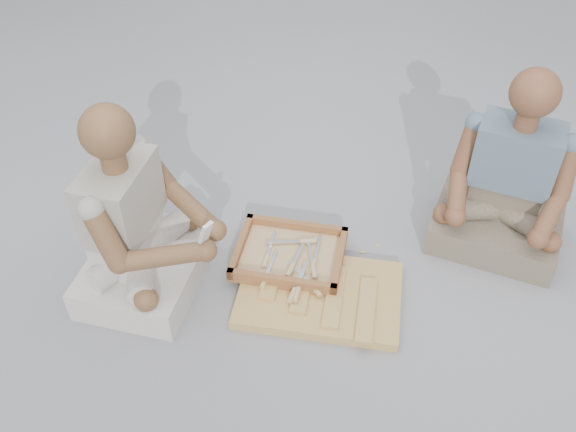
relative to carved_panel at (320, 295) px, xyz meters
The scene contains 27 objects.
ground 0.23m from the carved_panel, 161.42° to the right, with size 60.00×60.00×0.00m, color #949599.
carved_panel is the anchor object (origin of this frame).
tool_tray 0.23m from the carved_panel, 153.43° to the left, with size 0.55×0.49×0.06m.
chisel_0 0.28m from the carved_panel, behind, with size 0.09×0.21×0.02m.
chisel_1 0.23m from the carved_panel, 163.53° to the right, with size 0.07×0.22×0.02m.
chisel_2 0.12m from the carved_panel, 138.44° to the right, with size 0.06×0.22×0.02m.
chisel_3 0.16m from the carved_panel, 168.88° to the left, with size 0.06×0.22×0.02m.
chisel_4 0.05m from the carved_panel, 161.35° to the right, with size 0.20×0.12×0.02m.
chisel_5 0.27m from the carved_panel, 134.32° to the left, with size 0.19×0.13×0.02m.
chisel_6 0.14m from the carved_panel, 128.62° to the left, with size 0.09×0.21×0.02m.
chisel_7 0.11m from the carved_panel, 134.34° to the right, with size 0.08×0.22×0.02m.
chisel_8 0.12m from the carved_panel, 134.86° to the left, with size 0.14×0.19×0.02m.
wood_chip_0 0.33m from the carved_panel, 82.84° to the left, with size 0.02×0.01×0.00m, color tan.
wood_chip_1 0.47m from the carved_panel, 152.56° to the left, with size 0.02×0.01×0.00m, color tan.
wood_chip_2 0.37m from the carved_panel, 127.48° to the left, with size 0.02×0.01×0.00m, color tan.
wood_chip_3 0.35m from the carved_panel, behind, with size 0.02×0.01×0.00m, color tan.
wood_chip_4 0.22m from the carved_panel, 89.35° to the left, with size 0.02×0.01×0.00m, color tan.
wood_chip_5 0.42m from the carved_panel, 78.26° to the left, with size 0.02×0.01×0.00m, color tan.
wood_chip_6 0.24m from the carved_panel, 129.63° to the left, with size 0.02×0.01×0.00m, color tan.
wood_chip_7 0.56m from the carved_panel, 162.15° to the right, with size 0.02×0.01×0.00m, color tan.
wood_chip_8 0.12m from the carved_panel, 96.25° to the right, with size 0.02×0.01×0.00m, color tan.
wood_chip_9 0.20m from the carved_panel, behind, with size 0.02×0.01×0.00m, color tan.
wood_chip_10 0.20m from the carved_panel, 65.38° to the right, with size 0.02×0.01×0.00m, color tan.
wood_chip_11 0.37m from the carved_panel, 156.87° to the left, with size 0.02×0.01×0.00m, color tan.
craftsman 0.78m from the carved_panel, 157.82° to the right, with size 0.64×0.65×0.86m.
companion 0.92m from the carved_panel, 54.44° to the left, with size 0.59×0.49×0.84m.
mobile_phone 0.58m from the carved_panel, 145.16° to the right, with size 0.06×0.05×0.11m.
Camera 1 is at (0.97, -1.49, 2.03)m, focal length 40.00 mm.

